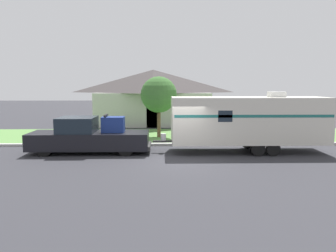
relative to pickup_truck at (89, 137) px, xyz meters
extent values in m
plane|color=#2D2D33|center=(4.68, -1.82, -0.84)|extent=(120.00, 120.00, 0.00)
cube|color=#ADADA8|center=(4.68, 1.93, -0.77)|extent=(80.00, 0.30, 0.14)
cube|color=#568442|center=(4.68, 5.58, -0.83)|extent=(80.00, 7.00, 0.03)
cube|color=#B2B2A8|center=(3.10, 13.41, 0.59)|extent=(9.85, 6.99, 2.87)
pyramid|color=#3D3838|center=(3.10, 13.41, 3.05)|extent=(10.64, 7.55, 2.06)
cube|color=#4C3828|center=(3.10, 9.95, 0.21)|extent=(1.00, 0.06, 2.10)
cylinder|color=black|center=(-2.05, -0.84, -0.42)|extent=(0.84, 0.28, 0.84)
cylinder|color=black|center=(-2.05, 0.84, -0.42)|extent=(0.84, 0.28, 0.84)
cylinder|color=black|center=(2.01, -0.84, -0.42)|extent=(0.84, 0.28, 0.84)
cylinder|color=black|center=(2.01, 0.84, -0.42)|extent=(0.84, 0.28, 0.84)
cube|color=black|center=(-1.23, 0.00, -0.18)|extent=(3.61, 2.05, 0.86)
cube|color=#19232D|center=(-0.58, 0.00, 0.64)|extent=(1.88, 1.88, 0.79)
cube|color=black|center=(1.85, 0.00, -0.18)|extent=(2.54, 2.05, 0.86)
cube|color=#333333|center=(3.17, 0.00, -0.49)|extent=(0.12, 1.84, 0.20)
cube|color=navy|center=(1.29, 0.00, 0.65)|extent=(1.15, 0.86, 0.80)
cube|color=black|center=(0.92, 0.00, 1.13)|extent=(0.10, 0.95, 0.08)
cylinder|color=black|center=(8.64, -1.03, -0.50)|extent=(0.69, 0.22, 0.69)
cylinder|color=black|center=(8.64, 1.03, -0.50)|extent=(0.69, 0.22, 0.69)
cylinder|color=black|center=(9.40, -1.03, -0.50)|extent=(0.69, 0.22, 0.69)
cylinder|color=black|center=(9.40, 1.03, -0.50)|extent=(0.69, 0.22, 0.69)
cube|color=beige|center=(8.38, 0.00, 0.88)|extent=(8.05, 2.34, 2.37)
cube|color=#1E6660|center=(8.38, -1.18, 1.18)|extent=(7.89, 0.01, 0.14)
cube|color=#383838|center=(3.86, 0.00, -0.26)|extent=(0.99, 0.12, 0.10)
cylinder|color=silver|center=(3.91, 0.00, -0.03)|extent=(0.28, 0.28, 0.36)
cube|color=silver|center=(9.82, 0.00, 2.21)|extent=(0.80, 0.68, 0.28)
cube|color=#19232D|center=(6.93, -1.18, 1.18)|extent=(0.70, 0.01, 0.56)
cylinder|color=brown|center=(8.75, 2.55, -0.32)|extent=(0.09, 0.09, 1.04)
cube|color=#B2B2B2|center=(8.75, 2.55, 0.30)|extent=(0.48, 0.20, 0.22)
cylinder|color=brown|center=(3.65, 4.99, 0.15)|extent=(0.24, 0.24, 1.99)
sphere|color=#38662D|center=(3.65, 4.99, 2.05)|extent=(2.43, 2.43, 2.43)
camera|label=1|loc=(3.76, -17.01, 2.70)|focal=35.00mm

